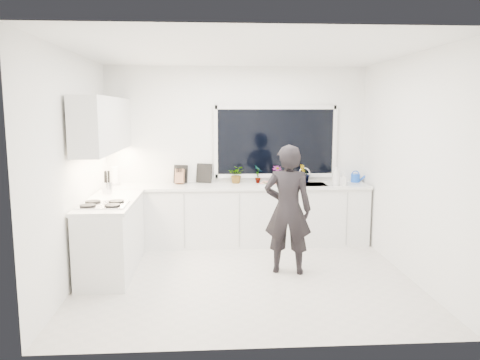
{
  "coord_description": "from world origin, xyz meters",
  "views": [
    {
      "loc": [
        -0.42,
        -5.5,
        2.03
      ],
      "look_at": [
        -0.04,
        0.4,
        1.15
      ],
      "focal_mm": 35.0,
      "sensor_mm": 36.0,
      "label": 1
    }
  ],
  "objects": [
    {
      "name": "paper_towel_roll",
      "position": [
        -1.85,
        1.55,
        1.05
      ],
      "size": [
        0.12,
        0.12,
        0.26
      ],
      "primitive_type": "cylinder",
      "rotation": [
        0.0,
        0.0,
        -0.13
      ],
      "color": "white",
      "rests_on": "countertop_back"
    },
    {
      "name": "picture_frame_large",
      "position": [
        -0.87,
        1.69,
        1.06
      ],
      "size": [
        0.22,
        0.08,
        0.28
      ],
      "primitive_type": "cube",
      "rotation": [
        0.0,
        0.0,
        -0.27
      ],
      "color": "black",
      "rests_on": "countertop_back"
    },
    {
      "name": "knife_block",
      "position": [
        -0.88,
        1.59,
        1.03
      ],
      "size": [
        0.14,
        0.12,
        0.22
      ],
      "primitive_type": "cube",
      "rotation": [
        0.0,
        0.0,
        -0.15
      ],
      "color": "#A5734C",
      "rests_on": "countertop_back"
    },
    {
      "name": "wall_right",
      "position": [
        2.01,
        0.0,
        1.35
      ],
      "size": [
        0.02,
        3.5,
        2.7
      ],
      "primitive_type": "cube",
      "color": "white",
      "rests_on": "ground"
    },
    {
      "name": "countertop_left",
      "position": [
        -1.67,
        0.35,
        0.9
      ],
      "size": [
        0.62,
        1.6,
        0.04
      ],
      "primitive_type": "cube",
      "color": "silver",
      "rests_on": "base_cabinets_left"
    },
    {
      "name": "base_cabinets_back",
      "position": [
        0.0,
        1.45,
        0.44
      ],
      "size": [
        3.92,
        0.58,
        0.88
      ],
      "primitive_type": "cube",
      "color": "white",
      "rests_on": "floor"
    },
    {
      "name": "pizza_tray",
      "position": [
        0.55,
        1.42,
        0.94
      ],
      "size": [
        0.51,
        0.44,
        0.03
      ],
      "primitive_type": "cube",
      "rotation": [
        0.0,
        0.0,
        -0.31
      ],
      "color": "silver",
      "rests_on": "countertop_back"
    },
    {
      "name": "person",
      "position": [
        0.54,
        0.15,
        0.81
      ],
      "size": [
        0.66,
        0.51,
        1.62
      ],
      "primitive_type": "imported",
      "rotation": [
        0.0,
        0.0,
        2.92
      ],
      "color": "black",
      "rests_on": "floor"
    },
    {
      "name": "sink",
      "position": [
        1.05,
        1.45,
        0.87
      ],
      "size": [
        0.58,
        0.42,
        0.14
      ],
      "primitive_type": "cube",
      "color": "silver",
      "rests_on": "countertop_back"
    },
    {
      "name": "faucet",
      "position": [
        1.05,
        1.65,
        1.03
      ],
      "size": [
        0.03,
        0.03,
        0.22
      ],
      "primitive_type": "cylinder",
      "color": "silver",
      "rests_on": "countertop_back"
    },
    {
      "name": "watering_can",
      "position": [
        1.85,
        1.61,
        0.98
      ],
      "size": [
        0.15,
        0.15,
        0.13
      ],
      "primitive_type": "cylinder",
      "rotation": [
        0.0,
        0.0,
        0.09
      ],
      "color": "blue",
      "rests_on": "countertop_back"
    },
    {
      "name": "pizza",
      "position": [
        0.55,
        1.42,
        0.95
      ],
      "size": [
        0.46,
        0.39,
        0.01
      ],
      "primitive_type": "cube",
      "rotation": [
        0.0,
        0.0,
        -0.31
      ],
      "color": "#D2471C",
      "rests_on": "pizza_tray"
    },
    {
      "name": "window",
      "position": [
        0.6,
        1.73,
        1.55
      ],
      "size": [
        1.8,
        0.02,
        1.0
      ],
      "primitive_type": "cube",
      "color": "black",
      "rests_on": "wall_back"
    },
    {
      "name": "utensil_crock",
      "position": [
        -1.8,
        0.8,
        1.0
      ],
      "size": [
        0.17,
        0.17,
        0.16
      ],
      "primitive_type": "cylinder",
      "rotation": [
        0.0,
        0.0,
        -0.4
      ],
      "color": "#B6B5BA",
      "rests_on": "countertop_left"
    },
    {
      "name": "soap_bottles",
      "position": [
        1.49,
        1.3,
        1.06
      ],
      "size": [
        0.26,
        0.17,
        0.32
      ],
      "color": "#D8BF66",
      "rests_on": "countertop_back"
    },
    {
      "name": "base_cabinets_left",
      "position": [
        -1.67,
        0.35,
        0.44
      ],
      "size": [
        0.58,
        1.6,
        0.88
      ],
      "primitive_type": "cube",
      "color": "white",
      "rests_on": "floor"
    },
    {
      "name": "herb_plants",
      "position": [
        0.36,
        1.61,
        1.06
      ],
      "size": [
        1.29,
        0.26,
        0.28
      ],
      "color": "#26662D",
      "rests_on": "countertop_back"
    },
    {
      "name": "ceiling",
      "position": [
        0.0,
        0.0,
        2.71
      ],
      "size": [
        4.0,
        3.5,
        0.02
      ],
      "primitive_type": "cube",
      "color": "white",
      "rests_on": "wall_back"
    },
    {
      "name": "wall_left",
      "position": [
        -2.01,
        0.0,
        1.35
      ],
      "size": [
        0.02,
        3.5,
        2.7
      ],
      "primitive_type": "cube",
      "color": "white",
      "rests_on": "ground"
    },
    {
      "name": "picture_frame_small",
      "position": [
        -0.51,
        1.69,
        1.07
      ],
      "size": [
        0.24,
        0.11,
        0.3
      ],
      "primitive_type": "cube",
      "rotation": [
        0.0,
        0.0,
        -0.36
      ],
      "color": "black",
      "rests_on": "countertop_back"
    },
    {
      "name": "wall_back",
      "position": [
        0.0,
        1.76,
        1.35
      ],
      "size": [
        4.0,
        0.02,
        2.7
      ],
      "primitive_type": "cube",
      "color": "white",
      "rests_on": "ground"
    },
    {
      "name": "countertop_back",
      "position": [
        0.0,
        1.44,
        0.9
      ],
      "size": [
        3.94,
        0.62,
        0.04
      ],
      "primitive_type": "cube",
      "color": "silver",
      "rests_on": "base_cabinets_back"
    },
    {
      "name": "floor",
      "position": [
        0.0,
        0.0,
        -0.01
      ],
      "size": [
        4.0,
        3.5,
        0.02
      ],
      "primitive_type": "cube",
      "color": "beige",
      "rests_on": "ground"
    },
    {
      "name": "stovetop",
      "position": [
        -1.69,
        -0.0,
        0.94
      ],
      "size": [
        0.56,
        0.48,
        0.03
      ],
      "primitive_type": "cube",
      "color": "black",
      "rests_on": "countertop_left"
    },
    {
      "name": "upper_cabinets",
      "position": [
        -1.79,
        0.7,
        1.85
      ],
      "size": [
        0.34,
        2.1,
        0.7
      ],
      "primitive_type": "cube",
      "color": "white",
      "rests_on": "wall_left"
    }
  ]
}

